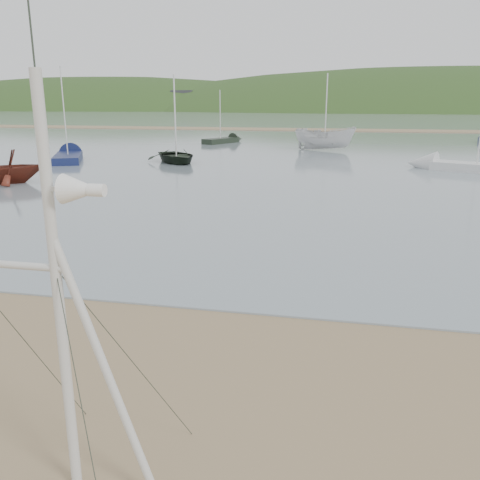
% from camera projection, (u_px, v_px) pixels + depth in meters
% --- Properties ---
extents(ground, '(560.00, 560.00, 0.00)m').
position_uv_depth(ground, '(27.00, 416.00, 6.96)').
color(ground, '#826A4B').
rests_on(ground, ground).
extents(water, '(560.00, 256.00, 0.04)m').
position_uv_depth(water, '(335.00, 117.00, 131.41)').
color(water, gray).
rests_on(water, ground).
extents(sandbar, '(560.00, 7.00, 0.07)m').
position_uv_depth(sandbar, '(321.00, 130.00, 72.94)').
color(sandbar, '#826A4B').
rests_on(sandbar, water).
extents(hill_ridge, '(620.00, 180.00, 80.00)m').
position_uv_depth(hill_ridge, '(381.00, 155.00, 230.05)').
color(hill_ridge, '#233C18').
rests_on(hill_ridge, ground).
extents(far_cottages, '(294.40, 6.30, 8.00)m').
position_uv_depth(far_cottages, '(349.00, 101.00, 190.09)').
color(far_cottages, silver).
rests_on(far_cottages, ground).
extents(mast_rig, '(2.41, 2.57, 5.43)m').
position_uv_depth(mast_rig, '(58.00, 382.00, 5.35)').
color(mast_rig, silver).
rests_on(mast_rig, ground).
extents(boat_dark, '(3.07, 2.69, 4.45)m').
position_uv_depth(boat_dark, '(175.00, 130.00, 34.21)').
color(boat_dark, black).
rests_on(boat_dark, water).
extents(boat_red, '(3.09, 3.29, 3.27)m').
position_uv_depth(boat_red, '(8.00, 151.00, 25.82)').
color(boat_red, '#571F14').
rests_on(boat_red, water).
extents(boat_white, '(2.24, 2.19, 5.19)m').
position_uv_depth(boat_white, '(326.00, 119.00, 42.78)').
color(boat_white, silver).
rests_on(boat_white, water).
extents(sailboat_white_near, '(6.80, 4.17, 6.67)m').
position_uv_depth(sailboat_white_near, '(446.00, 165.00, 31.37)').
color(sailboat_white_near, silver).
rests_on(sailboat_white_near, ground).
extents(sailboat_blue_near, '(4.60, 7.05, 6.96)m').
position_uv_depth(sailboat_blue_near, '(70.00, 155.00, 37.26)').
color(sailboat_blue_near, '#141C46').
rests_on(sailboat_blue_near, ground).
extents(sailboat_dark_mid, '(3.63, 5.55, 5.54)m').
position_uv_depth(sailboat_dark_mid, '(229.00, 140.00, 51.48)').
color(sailboat_dark_mid, black).
rests_on(sailboat_dark_mid, ground).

